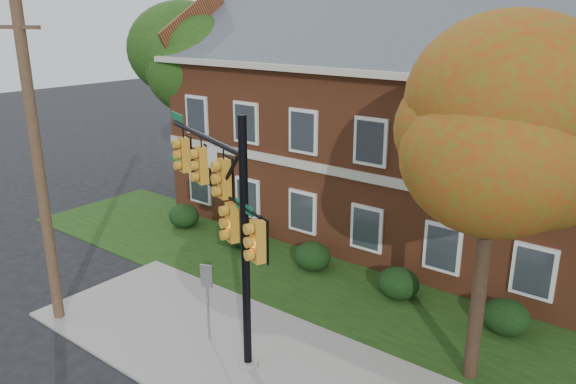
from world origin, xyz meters
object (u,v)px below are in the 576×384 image
Objects in this scene: hedge_far_right at (506,317)px; utility_pole at (39,170)px; apartment_building at (388,116)px; tree_left_rear at (203,64)px; hedge_right at (398,283)px; hedge_center at (312,256)px; traffic_signal at (224,205)px; sign_post at (207,290)px; tree_near_right at (507,125)px; hedge_left at (242,234)px; hedge_far_left at (184,216)px; tree_far_rear at (496,18)px.

utility_pole is (-11.11, -7.70, 4.25)m from hedge_far_right.
apartment_building reaches higher than tree_left_rear.
hedge_right is (3.50, -5.25, -4.46)m from apartment_building.
hedge_right is (3.50, 0.00, 0.00)m from hedge_center.
traffic_signal is 2.65m from sign_post.
tree_near_right is at bearing -37.28° from hedge_right.
hedge_left is at bearing 72.29° from utility_pole.
hedge_right is (10.50, 0.00, 0.00)m from hedge_far_left.
tree_far_rear is (1.34, 13.09, 8.32)m from hedge_center.
hedge_center is at bearing 0.00° from hedge_left.
hedge_right is at bearing -56.33° from apartment_building.
tree_left_rear is at bearing -173.46° from apartment_building.
tree_left_rear is (-16.73, 4.14, 6.16)m from hedge_far_right.
hedge_left is 0.16× the size of tree_near_right.
hedge_right is at bearing 87.61° from traffic_signal.
hedge_right is at bearing 142.72° from tree_near_right.
tree_near_right is (7.22, -8.09, 1.68)m from apartment_building.
traffic_signal is at bearing -41.75° from tree_left_rear.
utility_pole reaches higher than hedge_far_right.
sign_post reaches higher than hedge_far_right.
hedge_left is 0.15× the size of utility_pole.
tree_left_rear is 14.63m from traffic_signal.
hedge_center is at bearing 122.60° from traffic_signal.
hedge_left is 0.16× the size of tree_left_rear.
sign_post is (7.45, -5.70, 1.10)m from hedge_far_left.
tree_far_rear is 19.13m from traffic_signal.
hedge_center is at bearing -95.85° from tree_far_rear.
hedge_left is 1.00× the size of hedge_center.
tree_left_rear is at bearing 160.20° from traffic_signal.
utility_pole is at bearing -118.10° from hedge_center.
hedge_right is at bearing 180.00° from hedge_far_right.
hedge_left is at bearing 102.04° from sign_post.
utility_pole reaches higher than hedge_left.
tree_far_rear is at bearing 99.36° from hedge_right.
hedge_left is 0.21× the size of traffic_signal.
hedge_left is 0.58× the size of sign_post.
apartment_building is 9.94m from tree_left_rear.
sign_post is at bearing -92.70° from tree_far_rear.
utility_pole reaches higher than hedge_far_left.
traffic_signal is (-5.97, -5.47, 3.68)m from hedge_far_right.
tree_near_right is (7.22, -2.83, 6.14)m from hedge_center.
utility_pole reaches higher than hedge_center.
hedge_far_right is at bearing -13.89° from tree_left_rear.
tree_left_rear reaches higher than hedge_far_left.
hedge_left is at bearing -110.29° from tree_far_rear.
hedge_far_right is (7.00, 0.00, 0.00)m from hedge_center.
utility_pole is at bearing -134.54° from traffic_signal.
tree_left_rear is at bearing 113.27° from sign_post.
hedge_far_right is at bearing 64.42° from traffic_signal.
sign_post is at bearing -135.78° from traffic_signal.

